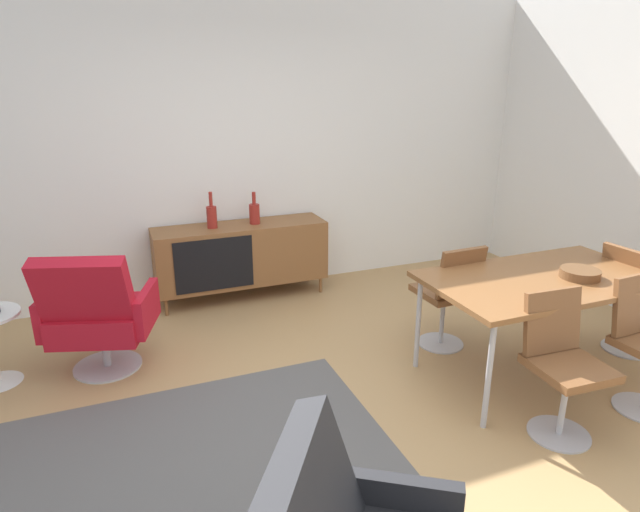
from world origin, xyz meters
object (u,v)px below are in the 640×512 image
at_px(sideboard, 241,254).
at_px(dining_table, 543,283).
at_px(wooden_bowl_on_table, 580,273).
at_px(dining_chair_back_left, 449,292).
at_px(dining_chair_far_end, 632,295).
at_px(vase_cobalt, 254,213).
at_px(dining_chair_front_left, 562,360).
at_px(vase_sculptural_dark, 212,216).
at_px(lounge_chair_red, 97,313).

xyz_separation_m(sideboard, dining_table, (1.58, -2.15, 0.26)).
bearing_deg(wooden_bowl_on_table, dining_table, 154.27).
bearing_deg(dining_chair_back_left, dining_chair_far_end, -24.46).
bearing_deg(vase_cobalt, dining_chair_far_end, -42.92).
xyz_separation_m(sideboard, dining_chair_back_left, (1.23, -1.60, 0.03)).
bearing_deg(dining_chair_back_left, vase_cobalt, 124.20).
bearing_deg(dining_chair_front_left, dining_chair_far_end, 24.19).
relative_size(sideboard, dining_chair_front_left, 1.87).
bearing_deg(dining_chair_front_left, vase_cobalt, 111.82).
bearing_deg(sideboard, dining_chair_far_end, -41.16).
bearing_deg(vase_cobalt, dining_table, -56.38).
xyz_separation_m(wooden_bowl_on_table, dining_chair_back_left, (-0.56, 0.66, -0.30)).
height_order(vase_sculptural_dark, dining_chair_far_end, vase_sculptural_dark).
bearing_deg(wooden_bowl_on_table, dining_chair_back_left, 130.22).
xyz_separation_m(dining_chair_far_end, dining_chair_front_left, (-1.24, -0.56, 0.00)).
height_order(wooden_bowl_on_table, dining_chair_front_left, dining_chair_front_left).
bearing_deg(dining_chair_back_left, dining_chair_front_left, -89.93).
bearing_deg(wooden_bowl_on_table, dining_chair_far_end, 8.17).
distance_m(vase_cobalt, dining_table, 2.59).
bearing_deg(lounge_chair_red, wooden_bowl_on_table, -22.32).
bearing_deg(dining_chair_back_left, vase_sculptural_dark, 132.90).
bearing_deg(dining_chair_front_left, wooden_bowl_on_table, 39.41).
bearing_deg(dining_chair_far_end, lounge_chair_red, 162.78).
relative_size(sideboard, dining_chair_back_left, 1.87).
bearing_deg(sideboard, wooden_bowl_on_table, -51.56).
distance_m(vase_sculptural_dark, dining_chair_back_left, 2.21).
xyz_separation_m(dining_table, lounge_chair_red, (-2.85, 1.16, -0.23)).
bearing_deg(vase_sculptural_dark, dining_chair_far_end, -38.44).
xyz_separation_m(sideboard, vase_cobalt, (0.15, 0.00, 0.38)).
relative_size(sideboard, lounge_chair_red, 1.69).
relative_size(dining_table, lounge_chair_red, 1.69).
relative_size(wooden_bowl_on_table, lounge_chair_red, 0.27).
height_order(dining_chair_front_left, lounge_chair_red, lounge_chair_red).
distance_m(wooden_bowl_on_table, dining_chair_far_end, 0.75).
distance_m(dining_chair_front_left, lounge_chair_red, 3.03).
distance_m(vase_sculptural_dark, wooden_bowl_on_table, 3.04).
xyz_separation_m(wooden_bowl_on_table, lounge_chair_red, (-3.06, 1.26, -0.30)).
xyz_separation_m(vase_sculptural_dark, dining_chair_back_left, (1.48, -1.60, -0.36)).
distance_m(sideboard, dining_chair_back_left, 2.02).
distance_m(sideboard, dining_table, 2.68).
relative_size(vase_cobalt, dining_table, 0.19).
xyz_separation_m(vase_cobalt, dining_chair_front_left, (1.09, -2.71, -0.35)).
bearing_deg(dining_chair_far_end, dining_chair_back_left, 155.54).
distance_m(dining_chair_far_end, lounge_chair_red, 3.91).
distance_m(sideboard, vase_cobalt, 0.41).
xyz_separation_m(sideboard, lounge_chair_red, (-1.27, -1.00, 0.03)).
bearing_deg(vase_cobalt, dining_chair_front_left, -68.18).
height_order(dining_table, dining_chair_back_left, dining_chair_back_left).
relative_size(dining_table, dining_chair_back_left, 1.87).
relative_size(sideboard, vase_cobalt, 5.34).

